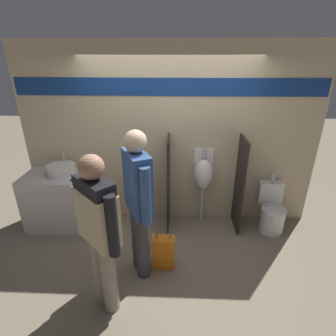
{
  "coord_description": "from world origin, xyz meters",
  "views": [
    {
      "loc": [
        0.13,
        -3.17,
        2.51
      ],
      "look_at": [
        0.0,
        0.17,
        1.05
      ],
      "focal_mm": 28.0,
      "sensor_mm": 36.0,
      "label": 1
    }
  ],
  "objects_px": {
    "sink_basin": "(61,169)",
    "shopping_bag": "(163,252)",
    "urinal_near_counter": "(135,173)",
    "urinal_far": "(203,174)",
    "toilet": "(271,211)",
    "cell_phone": "(74,179)",
    "person_with_lanyard": "(138,201)",
    "person_in_vest": "(99,227)"
  },
  "relations": [
    {
      "from": "shopping_bag",
      "to": "toilet",
      "type": "bearing_deg",
      "value": 28.29
    },
    {
      "from": "toilet",
      "to": "cell_phone",
      "type": "bearing_deg",
      "value": -177.17
    },
    {
      "from": "urinal_near_counter",
      "to": "urinal_far",
      "type": "distance_m",
      "value": 1.05
    },
    {
      "from": "cell_phone",
      "to": "shopping_bag",
      "type": "relative_size",
      "value": 0.25
    },
    {
      "from": "sink_basin",
      "to": "shopping_bag",
      "type": "distance_m",
      "value": 1.95
    },
    {
      "from": "sink_basin",
      "to": "person_in_vest",
      "type": "height_order",
      "value": "person_in_vest"
    },
    {
      "from": "urinal_near_counter",
      "to": "person_with_lanyard",
      "type": "relative_size",
      "value": 0.68
    },
    {
      "from": "cell_phone",
      "to": "person_with_lanyard",
      "type": "bearing_deg",
      "value": -37.06
    },
    {
      "from": "toilet",
      "to": "person_in_vest",
      "type": "xyz_separation_m",
      "value": [
        -2.18,
        -1.43,
        0.71
      ]
    },
    {
      "from": "sink_basin",
      "to": "urinal_near_counter",
      "type": "xyz_separation_m",
      "value": [
        1.08,
        0.12,
        -0.1
      ]
    },
    {
      "from": "urinal_far",
      "to": "cell_phone",
      "type": "bearing_deg",
      "value": -170.75
    },
    {
      "from": "urinal_near_counter",
      "to": "urinal_far",
      "type": "relative_size",
      "value": 1.0
    },
    {
      "from": "urinal_near_counter",
      "to": "cell_phone",
      "type": "bearing_deg",
      "value": -159.71
    },
    {
      "from": "sink_basin",
      "to": "cell_phone",
      "type": "relative_size",
      "value": 2.92
    },
    {
      "from": "person_in_vest",
      "to": "person_with_lanyard",
      "type": "relative_size",
      "value": 0.96
    },
    {
      "from": "shopping_bag",
      "to": "person_in_vest",
      "type": "bearing_deg",
      "value": -135.37
    },
    {
      "from": "urinal_far",
      "to": "person_in_vest",
      "type": "relative_size",
      "value": 0.71
    },
    {
      "from": "sink_basin",
      "to": "shopping_bag",
      "type": "xyz_separation_m",
      "value": [
        1.57,
        -0.9,
        -0.71
      ]
    },
    {
      "from": "cell_phone",
      "to": "person_in_vest",
      "type": "xyz_separation_m",
      "value": [
        0.74,
        -1.29,
        0.14
      ]
    },
    {
      "from": "cell_phone",
      "to": "person_with_lanyard",
      "type": "height_order",
      "value": "person_with_lanyard"
    },
    {
      "from": "urinal_near_counter",
      "to": "person_in_vest",
      "type": "xyz_separation_m",
      "value": [
        -0.08,
        -1.59,
        0.18
      ]
    },
    {
      "from": "sink_basin",
      "to": "shopping_bag",
      "type": "bearing_deg",
      "value": -29.85
    },
    {
      "from": "urinal_near_counter",
      "to": "urinal_far",
      "type": "bearing_deg",
      "value": 0.0
    },
    {
      "from": "urinal_far",
      "to": "toilet",
      "type": "xyz_separation_m",
      "value": [
        1.05,
        -0.16,
        -0.53
      ]
    },
    {
      "from": "urinal_near_counter",
      "to": "shopping_bag",
      "type": "distance_m",
      "value": 1.29
    },
    {
      "from": "cell_phone",
      "to": "shopping_bag",
      "type": "xyz_separation_m",
      "value": [
        1.32,
        -0.72,
        -0.65
      ]
    },
    {
      "from": "person_in_vest",
      "to": "cell_phone",
      "type": "bearing_deg",
      "value": -16.27
    },
    {
      "from": "urinal_near_counter",
      "to": "person_in_vest",
      "type": "distance_m",
      "value": 1.61
    },
    {
      "from": "urinal_near_counter",
      "to": "toilet",
      "type": "xyz_separation_m",
      "value": [
        2.1,
        -0.16,
        -0.53
      ]
    },
    {
      "from": "cell_phone",
      "to": "toilet",
      "type": "relative_size",
      "value": 0.16
    },
    {
      "from": "urinal_far",
      "to": "shopping_bag",
      "type": "distance_m",
      "value": 1.32
    },
    {
      "from": "sink_basin",
      "to": "urinal_far",
      "type": "relative_size",
      "value": 0.33
    },
    {
      "from": "urinal_near_counter",
      "to": "person_with_lanyard",
      "type": "bearing_deg",
      "value": -78.48
    },
    {
      "from": "urinal_near_counter",
      "to": "toilet",
      "type": "bearing_deg",
      "value": -4.38
    },
    {
      "from": "shopping_bag",
      "to": "cell_phone",
      "type": "bearing_deg",
      "value": 151.42
    },
    {
      "from": "person_with_lanyard",
      "to": "shopping_bag",
      "type": "xyz_separation_m",
      "value": [
        0.27,
        0.07,
        -0.78
      ]
    },
    {
      "from": "cell_phone",
      "to": "person_in_vest",
      "type": "relative_size",
      "value": 0.08
    },
    {
      "from": "person_in_vest",
      "to": "shopping_bag",
      "type": "distance_m",
      "value": 1.13
    },
    {
      "from": "urinal_near_counter",
      "to": "person_with_lanyard",
      "type": "xyz_separation_m",
      "value": [
        0.22,
        -1.1,
        0.17
      ]
    },
    {
      "from": "sink_basin",
      "to": "urinal_near_counter",
      "type": "height_order",
      "value": "urinal_near_counter"
    },
    {
      "from": "cell_phone",
      "to": "person_in_vest",
      "type": "height_order",
      "value": "person_in_vest"
    },
    {
      "from": "shopping_bag",
      "to": "urinal_near_counter",
      "type": "bearing_deg",
      "value": 115.76
    }
  ]
}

